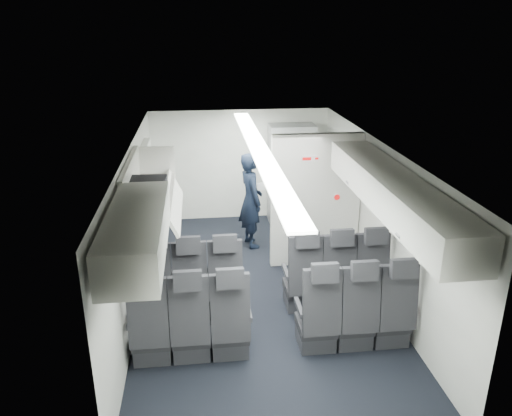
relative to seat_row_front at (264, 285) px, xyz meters
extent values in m
cube|color=black|center=(0.00, 0.53, -0.41)|extent=(3.40, 6.00, 0.01)
cube|color=white|center=(0.00, 0.53, 1.75)|extent=(3.40, 6.00, 0.01)
cube|color=silver|center=(0.00, 3.53, 0.67)|extent=(3.40, 0.01, 2.15)
cube|color=silver|center=(0.00, -2.47, 0.67)|extent=(3.40, 0.01, 2.15)
cube|color=silver|center=(-1.70, 0.53, 0.67)|extent=(0.01, 6.00, 2.15)
cube|color=silver|center=(1.70, 0.53, 0.67)|extent=(0.01, 6.00, 2.15)
cube|color=white|center=(0.00, 0.53, 1.71)|extent=(0.25, 5.52, 0.03)
cube|color=black|center=(-1.42, 0.08, -0.13)|extent=(0.44, 0.46, 0.12)
cube|color=#2D2D33|center=(-1.42, 0.08, -0.29)|extent=(0.42, 0.42, 0.22)
cube|color=black|center=(-1.42, -0.14, 0.32)|extent=(0.44, 0.20, 0.80)
cube|color=black|center=(-1.42, -0.19, 0.72)|extent=(0.30, 0.12, 0.23)
cube|color=#2D2D33|center=(-1.64, 0.05, 0.15)|extent=(0.05, 0.40, 0.06)
cube|color=#2D2D33|center=(-1.20, 0.05, 0.15)|extent=(0.05, 0.40, 0.06)
cube|color=black|center=(-0.97, 0.08, -0.13)|extent=(0.44, 0.46, 0.12)
cube|color=#2D2D33|center=(-0.97, 0.08, -0.29)|extent=(0.42, 0.42, 0.22)
cube|color=black|center=(-0.97, -0.14, 0.32)|extent=(0.44, 0.20, 0.80)
cube|color=black|center=(-0.97, -0.19, 0.72)|extent=(0.30, 0.12, 0.23)
cube|color=#2D2D33|center=(-1.19, 0.05, 0.15)|extent=(0.05, 0.40, 0.06)
cube|color=#2D2D33|center=(-0.75, 0.05, 0.15)|extent=(0.05, 0.40, 0.06)
cube|color=black|center=(-0.52, 0.08, -0.13)|extent=(0.44, 0.46, 0.12)
cube|color=#2D2D33|center=(-0.52, 0.08, -0.29)|extent=(0.42, 0.42, 0.22)
cube|color=black|center=(-0.52, -0.14, 0.32)|extent=(0.44, 0.20, 0.80)
cube|color=black|center=(-0.52, -0.19, 0.72)|extent=(0.30, 0.12, 0.23)
cube|color=#2D2D33|center=(-0.74, 0.05, 0.15)|extent=(0.05, 0.40, 0.06)
cube|color=#2D2D33|center=(-0.30, 0.05, 0.15)|extent=(0.05, 0.40, 0.06)
cube|color=black|center=(0.52, 0.08, -0.13)|extent=(0.44, 0.46, 0.12)
cube|color=#2D2D33|center=(0.52, 0.08, -0.29)|extent=(0.42, 0.42, 0.22)
cube|color=black|center=(0.52, -0.14, 0.32)|extent=(0.44, 0.20, 0.80)
cube|color=black|center=(0.52, -0.19, 0.72)|extent=(0.30, 0.12, 0.23)
cube|color=#2D2D33|center=(0.30, 0.05, 0.15)|extent=(0.05, 0.40, 0.06)
cube|color=#2D2D33|center=(0.74, 0.05, 0.15)|extent=(0.05, 0.40, 0.06)
cube|color=black|center=(0.97, 0.08, -0.13)|extent=(0.44, 0.46, 0.12)
cube|color=#2D2D33|center=(0.97, 0.08, -0.29)|extent=(0.42, 0.42, 0.22)
cube|color=black|center=(0.97, -0.14, 0.32)|extent=(0.44, 0.20, 0.80)
cube|color=black|center=(0.97, -0.19, 0.72)|extent=(0.30, 0.12, 0.23)
cube|color=#2D2D33|center=(0.75, 0.05, 0.15)|extent=(0.05, 0.40, 0.06)
cube|color=#2D2D33|center=(1.19, 0.05, 0.15)|extent=(0.05, 0.40, 0.06)
cube|color=black|center=(1.42, 0.08, -0.13)|extent=(0.44, 0.46, 0.12)
cube|color=#2D2D33|center=(1.42, 0.08, -0.29)|extent=(0.42, 0.42, 0.22)
cube|color=black|center=(1.42, -0.14, 0.32)|extent=(0.44, 0.20, 0.80)
cube|color=black|center=(1.42, -0.19, 0.72)|extent=(0.30, 0.12, 0.23)
cube|color=#2D2D33|center=(1.20, 0.05, 0.15)|extent=(0.05, 0.40, 0.06)
cube|color=#2D2D33|center=(1.64, 0.05, 0.15)|extent=(0.05, 0.40, 0.06)
cube|color=black|center=(-1.42, -0.82, -0.13)|extent=(0.44, 0.46, 0.12)
cube|color=#2D2D33|center=(-1.42, -0.82, -0.29)|extent=(0.42, 0.42, 0.22)
cube|color=black|center=(-1.42, -1.04, 0.32)|extent=(0.44, 0.20, 0.80)
cube|color=black|center=(-1.42, -1.09, 0.72)|extent=(0.30, 0.12, 0.23)
cube|color=#2D2D33|center=(-1.64, -0.85, 0.15)|extent=(0.05, 0.40, 0.06)
cube|color=#2D2D33|center=(-1.20, -0.85, 0.15)|extent=(0.05, 0.40, 0.06)
cube|color=black|center=(-0.97, -0.82, -0.13)|extent=(0.44, 0.46, 0.12)
cube|color=#2D2D33|center=(-0.97, -0.82, -0.29)|extent=(0.42, 0.42, 0.22)
cube|color=black|center=(-0.97, -1.04, 0.32)|extent=(0.44, 0.20, 0.80)
cube|color=black|center=(-0.97, -1.09, 0.72)|extent=(0.30, 0.12, 0.23)
cube|color=#2D2D33|center=(-1.19, -0.85, 0.15)|extent=(0.05, 0.40, 0.06)
cube|color=#2D2D33|center=(-0.75, -0.85, 0.15)|extent=(0.05, 0.40, 0.06)
cube|color=black|center=(-0.52, -0.82, -0.13)|extent=(0.44, 0.46, 0.12)
cube|color=#2D2D33|center=(-0.52, -0.82, -0.29)|extent=(0.42, 0.42, 0.22)
cube|color=black|center=(-0.52, -1.04, 0.32)|extent=(0.44, 0.20, 0.80)
cube|color=black|center=(-0.52, -1.09, 0.72)|extent=(0.30, 0.12, 0.23)
cube|color=#2D2D33|center=(-0.74, -0.85, 0.15)|extent=(0.05, 0.40, 0.06)
cube|color=#2D2D33|center=(-0.30, -0.85, 0.15)|extent=(0.05, 0.40, 0.06)
cube|color=black|center=(0.52, -0.82, -0.13)|extent=(0.44, 0.46, 0.12)
cube|color=#2D2D33|center=(0.52, -0.82, -0.29)|extent=(0.42, 0.42, 0.22)
cube|color=black|center=(0.52, -1.04, 0.32)|extent=(0.44, 0.20, 0.80)
cube|color=black|center=(0.52, -1.09, 0.72)|extent=(0.30, 0.12, 0.23)
cube|color=#2D2D33|center=(0.30, -0.85, 0.15)|extent=(0.05, 0.40, 0.06)
cube|color=#2D2D33|center=(0.74, -0.85, 0.15)|extent=(0.05, 0.40, 0.06)
cube|color=black|center=(0.97, -0.82, -0.13)|extent=(0.44, 0.46, 0.12)
cube|color=#2D2D33|center=(0.97, -0.82, -0.29)|extent=(0.42, 0.42, 0.22)
cube|color=black|center=(0.97, -1.04, 0.32)|extent=(0.44, 0.20, 0.80)
cube|color=black|center=(0.97, -1.09, 0.72)|extent=(0.30, 0.12, 0.23)
cube|color=#2D2D33|center=(0.75, -0.85, 0.15)|extent=(0.05, 0.40, 0.06)
cube|color=#2D2D33|center=(1.19, -0.85, 0.15)|extent=(0.05, 0.40, 0.06)
cube|color=black|center=(1.42, -0.82, -0.13)|extent=(0.44, 0.46, 0.12)
cube|color=#2D2D33|center=(1.42, -0.82, -0.29)|extent=(0.42, 0.42, 0.22)
cube|color=black|center=(1.42, -1.04, 0.32)|extent=(0.44, 0.20, 0.80)
cube|color=black|center=(1.42, -1.09, 0.72)|extent=(0.30, 0.12, 0.23)
cube|color=#2D2D33|center=(1.20, -0.85, 0.15)|extent=(0.05, 0.40, 0.06)
cube|color=#2D2D33|center=(1.64, -0.85, 0.15)|extent=(0.05, 0.40, 0.06)
cube|color=white|center=(-1.40, -1.47, 1.46)|extent=(0.52, 1.80, 0.40)
cylinder|color=slate|center=(-1.15, -1.47, 1.30)|extent=(0.04, 0.10, 0.04)
cube|color=#9E9E93|center=(-1.40, 0.28, 1.26)|extent=(0.52, 1.70, 0.04)
cube|color=white|center=(-1.66, 0.28, 1.46)|extent=(0.06, 1.70, 0.44)
cube|color=white|center=(-1.40, -0.55, 1.46)|extent=(0.52, 0.04, 0.40)
cube|color=white|center=(-1.40, 1.11, 1.46)|extent=(0.52, 0.04, 0.40)
cube|color=white|center=(-1.15, 0.28, 1.15)|extent=(0.21, 1.61, 0.38)
cube|color=white|center=(1.40, -1.47, 1.46)|extent=(0.52, 1.80, 0.40)
cylinder|color=slate|center=(1.15, -1.47, 1.30)|extent=(0.04, 0.10, 0.04)
cube|color=white|center=(1.40, 0.28, 1.46)|extent=(0.52, 1.70, 0.40)
cylinder|color=slate|center=(1.15, 0.28, 1.30)|extent=(0.04, 0.10, 0.04)
cube|color=white|center=(0.98, 1.33, 0.67)|extent=(1.40, 0.12, 2.13)
cube|color=white|center=(0.85, 1.26, 1.38)|extent=(0.24, 0.01, 0.10)
cube|color=red|center=(0.80, 1.25, 1.38)|extent=(0.13, 0.01, 0.04)
cube|color=red|center=(0.95, 1.25, 1.38)|extent=(0.05, 0.01, 0.03)
cylinder|color=white|center=(1.30, 1.26, 0.75)|extent=(0.11, 0.01, 0.11)
cylinder|color=red|center=(1.30, 1.26, 0.75)|extent=(0.09, 0.01, 0.09)
cube|color=#939399|center=(0.95, 3.25, 0.55)|extent=(0.85, 0.50, 1.90)
cube|color=#3F3F42|center=(0.95, 2.99, 0.10)|extent=(0.80, 0.01, 0.02)
cube|color=#3F3F42|center=(0.95, 2.99, 0.60)|extent=(0.80, 0.01, 0.02)
cube|color=#3F3F42|center=(0.95, 2.99, 1.10)|extent=(0.80, 0.01, 0.02)
cube|color=silver|center=(-1.64, 2.08, 0.55)|extent=(0.10, 0.92, 1.86)
cylinder|color=black|center=(-1.58, 2.08, 1.05)|extent=(0.03, 0.22, 0.22)
cube|color=gold|center=(-1.58, 2.38, 0.60)|extent=(0.02, 0.10, 0.75)
cylinder|color=white|center=(-1.67, 1.33, 0.90)|extent=(0.01, 0.11, 0.11)
cylinder|color=red|center=(-1.66, 1.33, 0.90)|extent=(0.01, 0.09, 0.09)
imported|color=black|center=(0.06, 2.17, 0.43)|extent=(0.53, 0.68, 1.66)
cube|color=black|center=(-1.42, 0.08, 1.38)|extent=(0.46, 0.33, 0.26)
cube|color=white|center=(0.25, 2.12, 0.69)|extent=(0.18, 0.06, 0.12)
camera|label=1|loc=(-0.80, -5.82, 3.29)|focal=35.00mm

